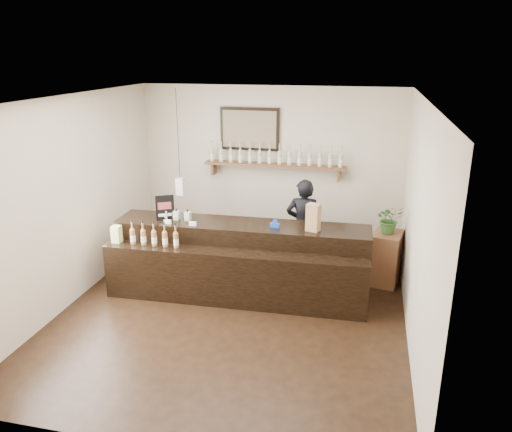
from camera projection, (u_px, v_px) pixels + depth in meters
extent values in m
plane|color=black|center=(233.00, 312.00, 6.71)|extent=(5.00, 5.00, 0.00)
plane|color=beige|center=(270.00, 169.00, 8.58)|extent=(4.50, 0.00, 4.50)
plane|color=beige|center=(147.00, 308.00, 3.95)|extent=(4.50, 0.00, 4.50)
plane|color=beige|center=(71.00, 201.00, 6.74)|extent=(0.00, 5.00, 5.00)
plane|color=beige|center=(418.00, 226.00, 5.79)|extent=(0.00, 5.00, 5.00)
plane|color=white|center=(229.00, 99.00, 5.82)|extent=(5.00, 5.00, 0.00)
cube|color=brown|center=(274.00, 165.00, 8.41)|extent=(2.40, 0.25, 0.04)
cube|color=brown|center=(214.00, 169.00, 8.70)|extent=(0.04, 0.20, 0.20)
cube|color=brown|center=(339.00, 175.00, 8.25)|extent=(0.04, 0.20, 0.20)
cube|color=black|center=(250.00, 129.00, 8.41)|extent=(1.02, 0.04, 0.72)
cube|color=#41382A|center=(249.00, 129.00, 8.39)|extent=(0.92, 0.01, 0.62)
cube|color=white|center=(180.00, 186.00, 8.07)|extent=(0.12, 0.12, 0.28)
cylinder|color=black|center=(178.00, 134.00, 7.80)|extent=(0.01, 0.01, 1.41)
cylinder|color=#B1C5A5|center=(212.00, 155.00, 8.60)|extent=(0.07, 0.07, 0.20)
cone|color=#B1C5A5|center=(212.00, 148.00, 8.56)|extent=(0.07, 0.07, 0.05)
cylinder|color=#B1C5A5|center=(212.00, 144.00, 8.54)|extent=(0.02, 0.02, 0.07)
cylinder|color=#DC8C40|center=(211.00, 142.00, 8.53)|extent=(0.03, 0.03, 0.02)
cylinder|color=white|center=(212.00, 156.00, 8.61)|extent=(0.07, 0.07, 0.09)
cylinder|color=#B1C5A5|center=(221.00, 156.00, 8.56)|extent=(0.07, 0.07, 0.20)
cone|color=#B1C5A5|center=(221.00, 148.00, 8.52)|extent=(0.07, 0.07, 0.05)
cylinder|color=#B1C5A5|center=(221.00, 145.00, 8.50)|extent=(0.02, 0.02, 0.07)
cylinder|color=#DC8C40|center=(221.00, 142.00, 8.49)|extent=(0.03, 0.03, 0.02)
cylinder|color=white|center=(221.00, 157.00, 8.57)|extent=(0.07, 0.07, 0.09)
cylinder|color=#B1C5A5|center=(231.00, 156.00, 8.53)|extent=(0.07, 0.07, 0.20)
cone|color=#B1C5A5|center=(231.00, 149.00, 8.49)|extent=(0.07, 0.07, 0.05)
cylinder|color=#B1C5A5|center=(231.00, 145.00, 8.47)|extent=(0.02, 0.02, 0.07)
cylinder|color=#DC8C40|center=(231.00, 142.00, 8.45)|extent=(0.03, 0.03, 0.02)
cylinder|color=white|center=(231.00, 157.00, 8.53)|extent=(0.07, 0.07, 0.09)
cylinder|color=#B1C5A5|center=(240.00, 157.00, 8.49)|extent=(0.07, 0.07, 0.20)
cone|color=#B1C5A5|center=(240.00, 149.00, 8.45)|extent=(0.07, 0.07, 0.05)
cylinder|color=#B1C5A5|center=(240.00, 146.00, 8.43)|extent=(0.02, 0.02, 0.07)
cylinder|color=#DC8C40|center=(240.00, 143.00, 8.42)|extent=(0.03, 0.03, 0.02)
cylinder|color=white|center=(240.00, 158.00, 8.50)|extent=(0.07, 0.07, 0.09)
cylinder|color=#B1C5A5|center=(250.00, 157.00, 8.46)|extent=(0.07, 0.07, 0.20)
cone|color=#B1C5A5|center=(250.00, 150.00, 8.42)|extent=(0.07, 0.07, 0.05)
cylinder|color=#B1C5A5|center=(250.00, 146.00, 8.40)|extent=(0.02, 0.02, 0.07)
cylinder|color=#DC8C40|center=(250.00, 143.00, 8.38)|extent=(0.03, 0.03, 0.02)
cylinder|color=white|center=(250.00, 158.00, 8.46)|extent=(0.07, 0.07, 0.09)
cylinder|color=#B1C5A5|center=(260.00, 157.00, 8.42)|extent=(0.07, 0.07, 0.20)
cone|color=#B1C5A5|center=(260.00, 150.00, 8.38)|extent=(0.07, 0.07, 0.05)
cylinder|color=#B1C5A5|center=(260.00, 146.00, 8.36)|extent=(0.02, 0.02, 0.07)
cylinder|color=#DC8C40|center=(260.00, 144.00, 8.35)|extent=(0.03, 0.03, 0.02)
cylinder|color=white|center=(260.00, 159.00, 8.43)|extent=(0.07, 0.07, 0.09)
cylinder|color=#B1C5A5|center=(270.00, 158.00, 8.39)|extent=(0.07, 0.07, 0.20)
cone|color=#B1C5A5|center=(270.00, 150.00, 8.35)|extent=(0.07, 0.07, 0.05)
cylinder|color=#B1C5A5|center=(270.00, 147.00, 8.33)|extent=(0.02, 0.02, 0.07)
cylinder|color=#DC8C40|center=(270.00, 144.00, 8.31)|extent=(0.03, 0.03, 0.02)
cylinder|color=white|center=(270.00, 159.00, 8.39)|extent=(0.07, 0.07, 0.09)
cylinder|color=#B1C5A5|center=(279.00, 158.00, 8.35)|extent=(0.07, 0.07, 0.20)
cone|color=#B1C5A5|center=(280.00, 151.00, 8.31)|extent=(0.07, 0.07, 0.05)
cylinder|color=#B1C5A5|center=(280.00, 147.00, 8.29)|extent=(0.02, 0.02, 0.07)
cylinder|color=#DC8C40|center=(280.00, 144.00, 8.28)|extent=(0.03, 0.03, 0.02)
cylinder|color=white|center=(279.00, 160.00, 8.36)|extent=(0.07, 0.07, 0.09)
cylinder|color=#B1C5A5|center=(289.00, 159.00, 8.31)|extent=(0.07, 0.07, 0.20)
cone|color=#B1C5A5|center=(290.00, 151.00, 8.27)|extent=(0.07, 0.07, 0.05)
cylinder|color=#B1C5A5|center=(290.00, 148.00, 8.26)|extent=(0.02, 0.02, 0.07)
cylinder|color=#DC8C40|center=(290.00, 145.00, 8.24)|extent=(0.03, 0.03, 0.02)
cylinder|color=white|center=(289.00, 160.00, 8.32)|extent=(0.07, 0.07, 0.09)
cylinder|color=#B1C5A5|center=(299.00, 159.00, 8.28)|extent=(0.07, 0.07, 0.20)
cone|color=#B1C5A5|center=(300.00, 152.00, 8.24)|extent=(0.07, 0.07, 0.05)
cylinder|color=#B1C5A5|center=(300.00, 148.00, 8.22)|extent=(0.02, 0.02, 0.07)
cylinder|color=#DC8C40|center=(300.00, 145.00, 8.21)|extent=(0.03, 0.03, 0.02)
cylinder|color=white|center=(299.00, 160.00, 8.29)|extent=(0.07, 0.07, 0.09)
cylinder|color=#B1C5A5|center=(310.00, 160.00, 8.24)|extent=(0.07, 0.07, 0.20)
cone|color=#B1C5A5|center=(310.00, 152.00, 8.20)|extent=(0.07, 0.07, 0.05)
cylinder|color=#B1C5A5|center=(310.00, 149.00, 8.18)|extent=(0.02, 0.02, 0.07)
cylinder|color=#DC8C40|center=(310.00, 146.00, 8.17)|extent=(0.03, 0.03, 0.02)
cylinder|color=white|center=(310.00, 161.00, 8.25)|extent=(0.07, 0.07, 0.09)
cylinder|color=#B1C5A5|center=(320.00, 160.00, 8.21)|extent=(0.07, 0.07, 0.20)
cone|color=#B1C5A5|center=(320.00, 153.00, 8.17)|extent=(0.07, 0.07, 0.05)
cylinder|color=#B1C5A5|center=(320.00, 149.00, 8.15)|extent=(0.02, 0.02, 0.07)
cylinder|color=#DC8C40|center=(320.00, 146.00, 8.13)|extent=(0.03, 0.03, 0.02)
cylinder|color=white|center=(320.00, 161.00, 8.21)|extent=(0.07, 0.07, 0.09)
cylinder|color=#B1C5A5|center=(330.00, 161.00, 8.17)|extent=(0.07, 0.07, 0.20)
cone|color=#B1C5A5|center=(331.00, 153.00, 8.13)|extent=(0.07, 0.07, 0.05)
cylinder|color=#B1C5A5|center=(331.00, 149.00, 8.11)|extent=(0.02, 0.02, 0.07)
cylinder|color=#DC8C40|center=(331.00, 147.00, 8.10)|extent=(0.03, 0.03, 0.02)
cylinder|color=white|center=(330.00, 162.00, 8.18)|extent=(0.07, 0.07, 0.09)
cylinder|color=#B1C5A5|center=(341.00, 161.00, 8.14)|extent=(0.07, 0.07, 0.20)
cone|color=#B1C5A5|center=(341.00, 153.00, 8.10)|extent=(0.07, 0.07, 0.05)
cylinder|color=#B1C5A5|center=(341.00, 150.00, 8.08)|extent=(0.02, 0.02, 0.07)
cylinder|color=#DC8C40|center=(341.00, 147.00, 8.06)|extent=(0.03, 0.03, 0.02)
cylinder|color=white|center=(341.00, 162.00, 8.14)|extent=(0.07, 0.07, 0.09)
cube|color=black|center=(242.00, 257.00, 7.21)|extent=(3.65, 0.73, 1.01)
cube|color=black|center=(233.00, 278.00, 6.80)|extent=(3.64, 0.41, 0.77)
cube|color=white|center=(168.00, 222.00, 7.03)|extent=(0.10, 0.04, 0.05)
cube|color=white|center=(193.00, 224.00, 6.95)|extent=(0.10, 0.04, 0.05)
cube|color=#D0D180|center=(117.00, 238.00, 7.01)|extent=(0.12, 0.12, 0.12)
cube|color=#D0D180|center=(116.00, 230.00, 6.98)|extent=(0.12, 0.12, 0.12)
cube|color=#B1C5A5|center=(165.00, 215.00, 7.21)|extent=(0.08, 0.08, 0.13)
cube|color=beige|center=(164.00, 216.00, 7.17)|extent=(0.07, 0.00, 0.06)
cylinder|color=black|center=(165.00, 209.00, 7.18)|extent=(0.02, 0.02, 0.03)
cube|color=#B1C5A5|center=(176.00, 215.00, 7.17)|extent=(0.08, 0.08, 0.13)
cube|color=beige|center=(175.00, 216.00, 7.13)|extent=(0.07, 0.00, 0.06)
cylinder|color=black|center=(176.00, 210.00, 7.15)|extent=(0.02, 0.02, 0.03)
cube|color=#B1C5A5|center=(188.00, 216.00, 7.14)|extent=(0.08, 0.08, 0.13)
cube|color=beige|center=(187.00, 217.00, 7.09)|extent=(0.07, 0.00, 0.06)
cylinder|color=black|center=(187.00, 211.00, 7.11)|extent=(0.02, 0.02, 0.03)
cylinder|color=#966233|center=(133.00, 237.00, 6.95)|extent=(0.07, 0.07, 0.20)
cone|color=#966233|center=(132.00, 228.00, 6.91)|extent=(0.07, 0.07, 0.05)
cylinder|color=#966233|center=(132.00, 224.00, 6.89)|extent=(0.02, 0.02, 0.07)
cylinder|color=black|center=(132.00, 221.00, 6.88)|extent=(0.03, 0.03, 0.02)
cylinder|color=white|center=(133.00, 238.00, 6.96)|extent=(0.07, 0.07, 0.09)
cylinder|color=#966233|center=(143.00, 238.00, 6.92)|extent=(0.07, 0.07, 0.20)
cone|color=#966233|center=(143.00, 229.00, 6.88)|extent=(0.07, 0.07, 0.05)
cylinder|color=#966233|center=(142.00, 225.00, 6.86)|extent=(0.02, 0.02, 0.07)
cylinder|color=black|center=(142.00, 222.00, 6.84)|extent=(0.03, 0.03, 0.02)
cylinder|color=white|center=(144.00, 239.00, 6.92)|extent=(0.07, 0.07, 0.09)
cylinder|color=#966233|center=(154.00, 239.00, 6.88)|extent=(0.07, 0.07, 0.20)
cone|color=#966233|center=(154.00, 230.00, 6.84)|extent=(0.07, 0.07, 0.05)
cylinder|color=#966233|center=(153.00, 226.00, 6.82)|extent=(0.02, 0.02, 0.07)
cylinder|color=black|center=(153.00, 223.00, 6.81)|extent=(0.03, 0.03, 0.02)
cylinder|color=white|center=(154.00, 240.00, 6.89)|extent=(0.07, 0.07, 0.09)
cylinder|color=#966233|center=(165.00, 239.00, 6.85)|extent=(0.07, 0.07, 0.20)
cone|color=#966233|center=(165.00, 231.00, 6.81)|extent=(0.07, 0.07, 0.05)
cylinder|color=#966233|center=(164.00, 227.00, 6.79)|extent=(0.02, 0.02, 0.07)
cylinder|color=black|center=(164.00, 223.00, 6.77)|extent=(0.03, 0.03, 0.02)
cylinder|color=white|center=(165.00, 241.00, 6.86)|extent=(0.07, 0.07, 0.09)
cylinder|color=#966233|center=(176.00, 240.00, 6.82)|extent=(0.07, 0.07, 0.20)
cone|color=#966233|center=(176.00, 232.00, 6.78)|extent=(0.07, 0.07, 0.05)
cylinder|color=#966233|center=(175.00, 228.00, 6.76)|extent=(0.02, 0.02, 0.07)
cylinder|color=black|center=(175.00, 224.00, 6.74)|extent=(0.03, 0.03, 0.02)
cylinder|color=white|center=(176.00, 242.00, 6.82)|extent=(0.07, 0.07, 0.09)
cube|color=black|center=(165.00, 208.00, 7.14)|extent=(0.24, 0.14, 0.37)
cube|color=#983937|center=(165.00, 206.00, 7.12)|extent=(0.17, 0.09, 0.11)
cube|color=white|center=(165.00, 215.00, 7.17)|extent=(0.17, 0.09, 0.04)
cube|color=#926646|center=(313.00, 218.00, 6.70)|extent=(0.21, 0.18, 0.38)
cube|color=black|center=(313.00, 223.00, 6.66)|extent=(0.10, 0.04, 0.08)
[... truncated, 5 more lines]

